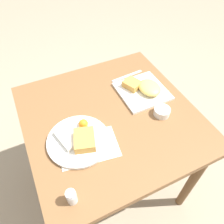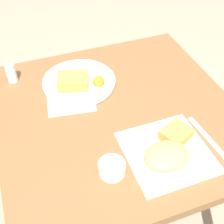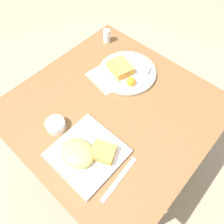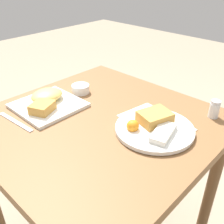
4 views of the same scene
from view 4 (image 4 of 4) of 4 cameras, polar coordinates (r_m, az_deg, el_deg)
The scene contains 7 objects.
dining_table at distance 1.05m, azimuth -2.62°, elevation -6.20°, with size 0.83×0.83×0.73m.
menu_card at distance 0.99m, azimuth 9.39°, elevation -2.27°, with size 0.20×0.28×0.00m.
plate_square_near at distance 1.11m, azimuth -13.96°, elevation 2.20°, with size 0.25×0.25×0.06m.
plate_oval_far at distance 0.94m, azimuth 9.16°, elevation -3.08°, with size 0.28×0.28×0.05m.
sauce_ramekin at distance 1.20m, azimuth -6.86°, elevation 5.08°, with size 0.08×0.08×0.04m.
salt_shaker at distance 1.07m, azimuth 21.36°, elevation 0.40°, with size 0.04×0.04×0.07m.
butter_knife at distance 1.05m, azimuth -20.27°, elevation -2.01°, with size 0.03×0.20×0.00m.
Camera 4 is at (0.58, 0.62, 1.26)m, focal length 42.00 mm.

